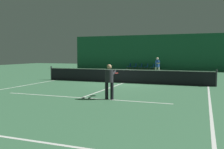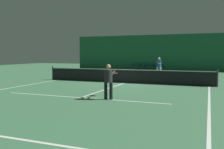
{
  "view_description": "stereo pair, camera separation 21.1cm",
  "coord_description": "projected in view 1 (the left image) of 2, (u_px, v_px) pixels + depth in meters",
  "views": [
    {
      "loc": [
        5.26,
        -16.51,
        2.0
      ],
      "look_at": [
        0.54,
        -3.84,
        0.89
      ],
      "focal_mm": 40.0,
      "sensor_mm": 36.0,
      "label": 1
    },
    {
      "loc": [
        5.46,
        -16.43,
        2.0
      ],
      "look_at": [
        0.54,
        -3.84,
        0.89
      ],
      "focal_mm": 40.0,
      "sensor_mm": 36.0,
      "label": 2
    }
  ],
  "objects": [
    {
      "name": "ground_plane",
      "position": [
        124.0,
        83.0,
        17.41
      ],
      "size": [
        60.0,
        60.0,
        0.0
      ],
      "primitive_type": "plane",
      "color": "#3D704C"
    },
    {
      "name": "backdrop_curtain",
      "position": [
        160.0,
        52.0,
        30.84
      ],
      "size": [
        23.0,
        0.12,
        4.4
      ],
      "color": "#1E5B3D",
      "rests_on": "ground"
    },
    {
      "name": "court_line_baseline_far",
      "position": [
        156.0,
        72.0,
        28.52
      ],
      "size": [
        11.0,
        0.1,
        0.0
      ],
      "color": "white",
      "rests_on": "ground"
    },
    {
      "name": "court_line_service_far",
      "position": [
        145.0,
        75.0,
        23.38
      ],
      "size": [
        8.25,
        0.1,
        0.0
      ],
      "color": "white",
      "rests_on": "ground"
    },
    {
      "name": "court_line_service_near",
      "position": [
        82.0,
        98.0,
        11.43
      ],
      "size": [
        8.25,
        0.1,
        0.0
      ],
      "color": "white",
      "rests_on": "ground"
    },
    {
      "name": "court_line_sideline_left",
      "position": [
        56.0,
        80.0,
        19.32
      ],
      "size": [
        0.1,
        23.8,
        0.0
      ],
      "color": "white",
      "rests_on": "ground"
    },
    {
      "name": "court_line_sideline_right",
      "position": [
        208.0,
        86.0,
        15.49
      ],
      "size": [
        0.1,
        23.8,
        0.0
      ],
      "color": "white",
      "rests_on": "ground"
    },
    {
      "name": "court_line_centre",
      "position": [
        124.0,
        83.0,
        17.41
      ],
      "size": [
        0.1,
        12.8,
        0.0
      ],
      "color": "white",
      "rests_on": "ground"
    },
    {
      "name": "tennis_net",
      "position": [
        124.0,
        76.0,
        17.37
      ],
      "size": [
        12.0,
        0.1,
        1.07
      ],
      "color": "black",
      "rests_on": "ground"
    },
    {
      "name": "player_near",
      "position": [
        110.0,
        79.0,
        10.99
      ],
      "size": [
        0.47,
        1.33,
        1.56
      ],
      "rotation": [
        0.0,
        0.0,
        1.67
      ],
      "color": "black",
      "rests_on": "ground"
    },
    {
      "name": "player_far",
      "position": [
        157.0,
        65.0,
        22.76
      ],
      "size": [
        0.68,
        1.41,
        1.7
      ],
      "rotation": [
        0.0,
        0.0,
        -1.32
      ],
      "color": "beige",
      "rests_on": "ground"
    },
    {
      "name": "courtside_chair_0",
      "position": [
        129.0,
        66.0,
        31.77
      ],
      "size": [
        0.44,
        0.44,
        0.84
      ],
      "rotation": [
        0.0,
        0.0,
        -1.57
      ],
      "color": "brown",
      "rests_on": "ground"
    },
    {
      "name": "courtside_chair_1",
      "position": [
        135.0,
        66.0,
        31.51
      ],
      "size": [
        0.44,
        0.44,
        0.84
      ],
      "rotation": [
        0.0,
        0.0,
        -1.57
      ],
      "color": "brown",
      "rests_on": "ground"
    },
    {
      "name": "courtside_chair_2",
      "position": [
        141.0,
        66.0,
        31.26
      ],
      "size": [
        0.44,
        0.44,
        0.84
      ],
      "rotation": [
        0.0,
        0.0,
        -1.57
      ],
      "color": "brown",
      "rests_on": "ground"
    },
    {
      "name": "courtside_chair_3",
      "position": [
        147.0,
        66.0,
        31.0
      ],
      "size": [
        0.44,
        0.44,
        0.84
      ],
      "rotation": [
        0.0,
        0.0,
        -1.57
      ],
      "color": "brown",
      "rests_on": "ground"
    },
    {
      "name": "courtside_chair_4",
      "position": [
        153.0,
        66.0,
        30.74
      ],
      "size": [
        0.44,
        0.44,
        0.84
      ],
      "rotation": [
        0.0,
        0.0,
        -1.57
      ],
      "color": "brown",
      "rests_on": "ground"
    },
    {
      "name": "courtside_chair_5",
      "position": [
        159.0,
        67.0,
        30.48
      ],
      "size": [
        0.44,
        0.44,
        0.84
      ],
      "rotation": [
        0.0,
        0.0,
        -1.57
      ],
      "color": "brown",
      "rests_on": "ground"
    }
  ]
}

